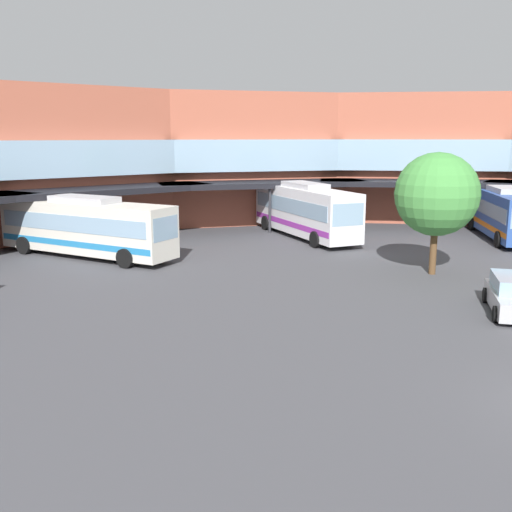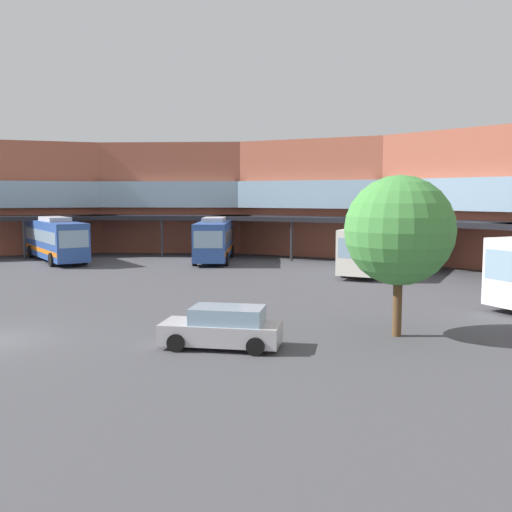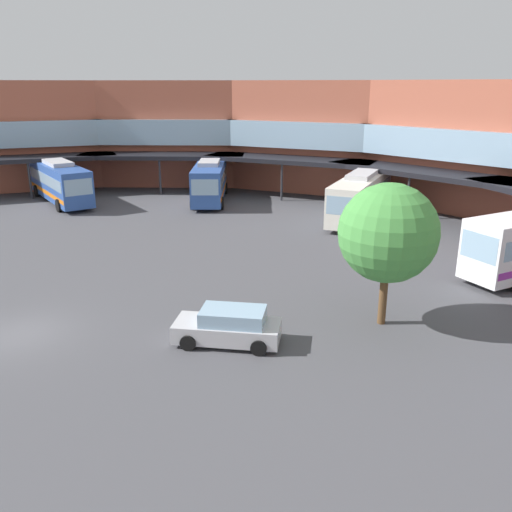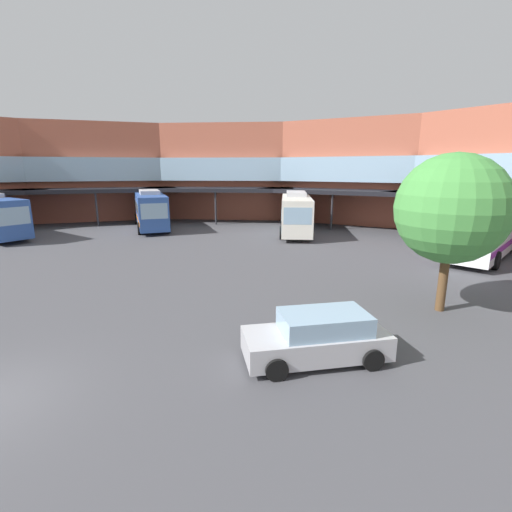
{
  "view_description": "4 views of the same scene",
  "coord_description": "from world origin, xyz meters",
  "px_view_note": "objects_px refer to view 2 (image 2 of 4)",
  "views": [
    {
      "loc": [
        -14.58,
        -8.73,
        7.23
      ],
      "look_at": [
        -2.87,
        14.63,
        1.84
      ],
      "focal_mm": 41.05,
      "sensor_mm": 36.0,
      "label": 1
    },
    {
      "loc": [
        24.3,
        -2.19,
        5.63
      ],
      "look_at": [
        1.33,
        11.16,
        2.84
      ],
      "focal_mm": 40.8,
      "sensor_mm": 36.0,
      "label": 2
    },
    {
      "loc": [
        23.22,
        -2.3,
        10.38
      ],
      "look_at": [
        1.07,
        11.38,
        1.93
      ],
      "focal_mm": 37.46,
      "sensor_mm": 36.0,
      "label": 3
    },
    {
      "loc": [
        10.51,
        -1.92,
        5.8
      ],
      "look_at": [
        -0.5,
        11.67,
        1.61
      ],
      "focal_mm": 25.78,
      "sensor_mm": 36.0,
      "label": 4
    }
  ],
  "objects_px": {
    "bus_4": "(214,239)",
    "parked_car": "(223,328)",
    "plaza_tree": "(399,231)",
    "bus_1": "(55,239)",
    "bus_3": "(376,246)"
  },
  "relations": [
    {
      "from": "bus_4",
      "to": "plaza_tree",
      "type": "relative_size",
      "value": 1.55
    },
    {
      "from": "bus_1",
      "to": "bus_3",
      "type": "xyz_separation_m",
      "value": [
        18.89,
        19.11,
        -0.04
      ]
    },
    {
      "from": "bus_3",
      "to": "plaza_tree",
      "type": "bearing_deg",
      "value": 16.02
    },
    {
      "from": "bus_3",
      "to": "plaza_tree",
      "type": "relative_size",
      "value": 1.76
    },
    {
      "from": "bus_1",
      "to": "bus_4",
      "type": "bearing_deg",
      "value": 57.44
    },
    {
      "from": "bus_3",
      "to": "bus_1",
      "type": "bearing_deg",
      "value": -79.2
    },
    {
      "from": "bus_4",
      "to": "parked_car",
      "type": "bearing_deg",
      "value": 6.03
    },
    {
      "from": "parked_car",
      "to": "plaza_tree",
      "type": "relative_size",
      "value": 0.7
    },
    {
      "from": "bus_4",
      "to": "bus_3",
      "type": "bearing_deg",
      "value": 62.85
    },
    {
      "from": "bus_4",
      "to": "bus_1",
      "type": "bearing_deg",
      "value": -88.63
    },
    {
      "from": "plaza_tree",
      "to": "bus_1",
      "type": "bearing_deg",
      "value": -169.58
    },
    {
      "from": "bus_4",
      "to": "parked_car",
      "type": "relative_size",
      "value": 2.2
    },
    {
      "from": "parked_car",
      "to": "plaza_tree",
      "type": "xyz_separation_m",
      "value": [
        1.94,
        6.81,
        3.49
      ]
    },
    {
      "from": "bus_4",
      "to": "parked_car",
      "type": "height_order",
      "value": "bus_4"
    },
    {
      "from": "bus_1",
      "to": "bus_4",
      "type": "relative_size",
      "value": 1.17
    }
  ]
}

